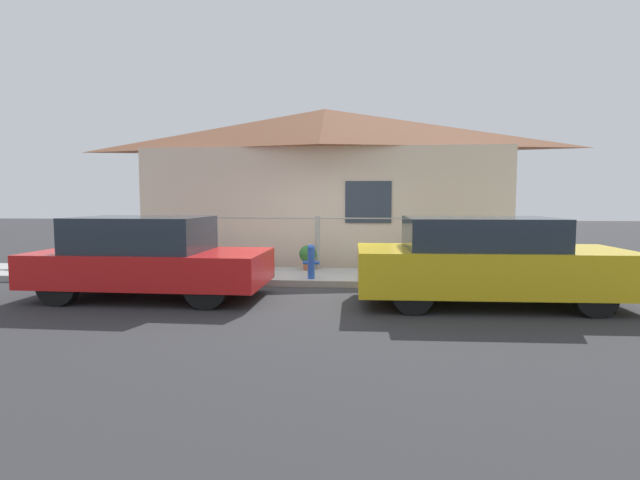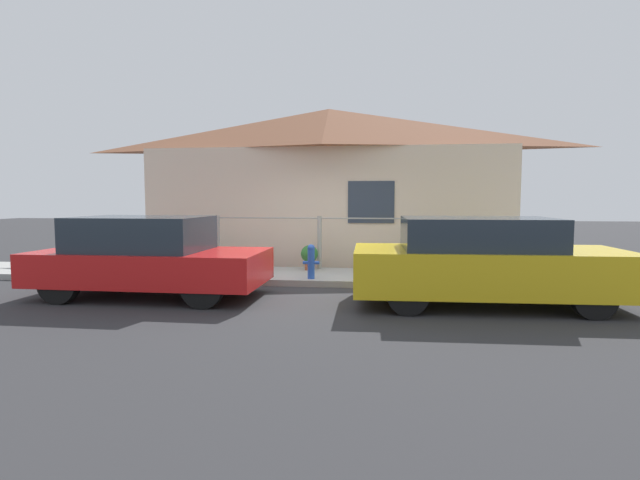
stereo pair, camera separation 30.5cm
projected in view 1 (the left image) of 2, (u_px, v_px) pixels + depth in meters
ground_plane at (309, 287)px, 9.71m from camera, size 60.00×60.00×0.00m
sidewalk at (314, 276)px, 10.62m from camera, size 24.00×1.86×0.13m
house at (325, 139)px, 12.85m from camera, size 9.52×2.23×4.03m
fence at (318, 240)px, 11.34m from camera, size 4.90×0.10×1.20m
car_left at (149, 257)px, 8.63m from camera, size 3.98×1.81×1.41m
car_right at (487, 261)px, 8.07m from camera, size 4.30×1.93×1.42m
fire_hydrant at (311, 261)px, 9.91m from camera, size 0.33×0.15×0.69m
potted_plant_near_hydrant at (308, 255)px, 11.11m from camera, size 0.39×0.39×0.56m
potted_plant_by_fence at (201, 254)px, 11.30m from camera, size 0.45×0.45×0.60m
potted_plant_corner at (434, 255)px, 10.82m from camera, size 0.46×0.46×0.62m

